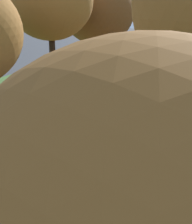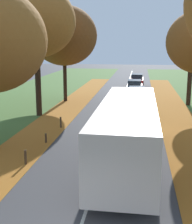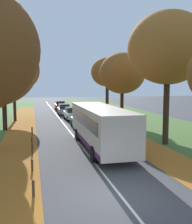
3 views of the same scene
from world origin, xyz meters
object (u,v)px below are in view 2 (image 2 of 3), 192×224
Objects in this scene: tree_left_mid at (36,21)px; tree_right_far at (192,37)px; bollard_sixth at (61,122)px; car_grey_third_in_line at (134,87)px; car_red_fourth_in_line at (137,80)px; car_white_following at (137,96)px; car_green_lead at (135,110)px; tree_left_far at (64,36)px; bollard_fourth at (25,157)px; bollard_fifth at (46,138)px; bus at (128,130)px.

tree_left_mid is 13.88m from tree_right_far.
car_grey_third_in_line is at bearing 72.65° from bollard_sixth.
tree_right_far is 14.58m from car_red_fourth_in_line.
car_white_following is 12.94m from car_red_fourth_in_line.
car_green_lead is at bearing 28.25° from bollard_sixth.
tree_left_far reaches higher than car_green_lead.
car_red_fourth_in_line is (-4.95, 12.63, -5.34)m from tree_right_far.
car_red_fourth_in_line is at bearing 80.46° from bollard_fourth.
tree_left_mid is 10.04m from bollard_fifth.
bollard_fourth is at bearing -121.19° from tree_right_far.
tree_right_far reaches higher than car_green_lead.
tree_left_mid reaches higher than tree_left_far.
car_red_fourth_in_line is (6.91, 12.19, -5.53)m from tree_left_far.
bollard_fourth is at bearing -75.34° from tree_left_mid.
tree_left_far is (0.57, 6.52, -0.90)m from tree_left_mid.
bus is 2.44× the size of car_white_following.
tree_right_far is 7.18m from car_white_following.
tree_left_mid is 2.36× the size of car_red_fourth_in_line.
bus reaches higher than bollard_fourth.
bollard_sixth is 0.18× the size of car_red_fourth_in_line.
car_white_following is at bearing 72.50° from bollard_fourth.
bus reaches higher than car_red_fourth_in_line.
tree_right_far is at bearing 3.72° from car_white_following.
bollard_sixth is at bearing -135.94° from tree_right_far.
bollard_fifth is 0.13× the size of car_green_lead.
car_green_lead is (7.61, -0.72, -6.44)m from tree_left_mid.
car_grey_third_in_line is (-5.12, 5.49, -5.34)m from tree_right_far.
car_white_following and car_red_fourth_in_line have the same top height.
tree_left_far is 14.72m from bollard_fifth.
bollard_fourth is 3.35m from bollard_fifth.
car_red_fourth_in_line is (4.84, 28.80, 0.45)m from bollard_fourth.
bollard_fourth is at bearing -117.95° from car_green_lead.
car_green_lead is at bearing 88.73° from bus.
car_white_following is (5.00, 9.16, 0.44)m from bollard_sixth.
tree_left_mid is at bearing -153.93° from tree_right_far.
bollard_fourth is (2.07, -16.61, -5.99)m from tree_left_far.
bus is 8.75m from car_green_lead.
car_red_fourth_in_line is at bearing 90.39° from car_green_lead.
bus is (6.85, -15.94, -4.64)m from tree_left_far.
bollard_fifth is 25.92m from car_red_fourth_in_line.
bus is at bearing -29.20° from bollard_fifth.
tree_left_far is 17.77m from bollard_fourth.
bollard_fifth is 0.13× the size of car_grey_third_in_line.
bollard_fourth is (2.64, -10.09, -6.89)m from tree_left_mid.
car_grey_third_in_line is at bearing 77.83° from bollard_fourth.
car_green_lead is (0.19, 8.71, -0.89)m from bus.
bollard_fifth is at bearing -127.44° from tree_right_far.
car_white_following reaches higher than bollard_fifth.
tree_right_far is 1.91× the size of car_white_following.
bus is at bearing 7.88° from bollard_fourth.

